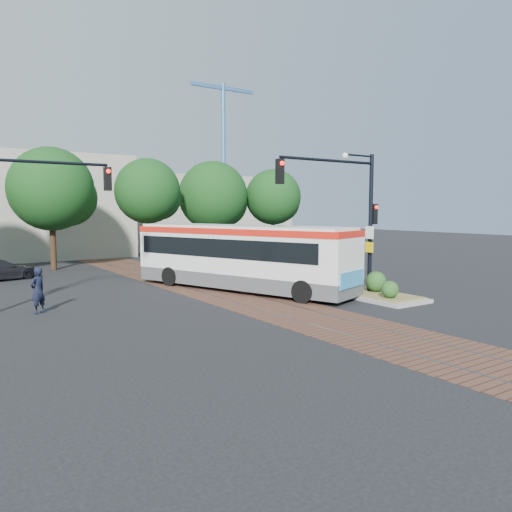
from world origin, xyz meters
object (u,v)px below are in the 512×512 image
object	(u,v)px
city_bus	(240,254)
traffic_island	(366,289)
officer	(38,290)
signal_pole_main	(351,202)
signal_pole_left	(18,208)

from	to	relation	value
city_bus	traffic_island	world-z (taller)	city_bus
city_bus	officer	xyz separation A→B (m)	(-9.03, -0.36, -0.86)
signal_pole_main	officer	xyz separation A→B (m)	(-11.79, 4.10, -3.30)
signal_pole_main	traffic_island	bearing A→B (deg)	-5.36
signal_pole_left	city_bus	bearing A→B (deg)	-2.06
traffic_island	signal_pole_left	bearing A→B (deg)	159.64
city_bus	officer	size ratio (longest dim) A/B	6.78
signal_pole_main	signal_pole_left	xyz separation A→B (m)	(-12.23, 4.80, -0.29)
signal_pole_left	signal_pole_main	bearing A→B (deg)	-21.45
city_bus	signal_pole_left	world-z (taller)	signal_pole_left
traffic_island	signal_pole_left	size ratio (longest dim) A/B	0.87
signal_pole_main	signal_pole_left	bearing A→B (deg)	158.55
traffic_island	signal_pole_main	xyz separation A→B (m)	(-0.96, 0.09, 3.83)
signal_pole_left	officer	xyz separation A→B (m)	(0.44, -0.70, -3.01)
signal_pole_main	officer	world-z (taller)	signal_pole_main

